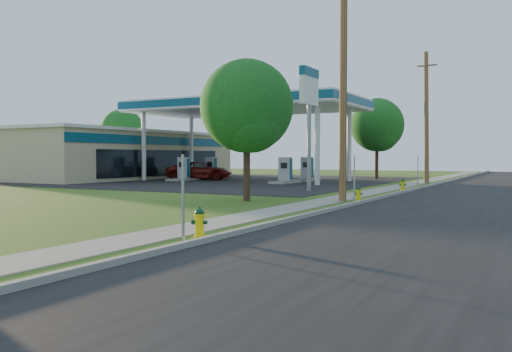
{
  "coord_description": "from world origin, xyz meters",
  "views": [
    {
      "loc": [
        7.24,
        -5.37,
        1.95
      ],
      "look_at": [
        0.0,
        8.0,
        1.4
      ],
      "focal_mm": 38.0,
      "sensor_mm": 36.0,
      "label": 1
    }
  ],
  "objects": [
    {
      "name": "utility_pole_far",
      "position": [
        -0.6,
        35.0,
        4.8
      ],
      "size": [
        1.4,
        0.32,
        9.5
      ],
      "color": "brown",
      "rests_on": "ground"
    },
    {
      "name": "convenience_store",
      "position": [
        -26.98,
        32.0,
        2.13
      ],
      "size": [
        10.4,
        22.4,
        4.25
      ],
      "color": "tan",
      "rests_on": "ground"
    },
    {
      "name": "fuel_pump_sw",
      "position": [
        -18.5,
        34.0,
        0.72
      ],
      "size": [
        1.2,
        3.2,
        1.9
      ],
      "color": "gray",
      "rests_on": "ground"
    },
    {
      "name": "sign_post_mid",
      "position": [
        0.25,
        16.0,
        1.0
      ],
      "size": [
        0.05,
        0.04,
        2.0
      ],
      "primitive_type": "cube",
      "color": "gray",
      "rests_on": "ground"
    },
    {
      "name": "fuel_pump_ne",
      "position": [
        -9.5,
        30.0,
        0.72
      ],
      "size": [
        1.2,
        3.2,
        1.9
      ],
      "color": "gray",
      "rests_on": "ground"
    },
    {
      "name": "price_pylon",
      "position": [
        -4.5,
        22.5,
        5.43
      ],
      "size": [
        0.34,
        2.04,
        6.85
      ],
      "color": "gray",
      "rests_on": "ground"
    },
    {
      "name": "fuel_pump_nw",
      "position": [
        -18.5,
        30.0,
        0.72
      ],
      "size": [
        1.2,
        3.2,
        1.9
      ],
      "color": "gray",
      "rests_on": "ground"
    },
    {
      "name": "car_red",
      "position": [
        -18.34,
        32.01,
        0.76
      ],
      "size": [
        6.0,
        4.54,
        1.51
      ],
      "primitive_type": "imported",
      "rotation": [
        0.0,
        0.0,
        2.0
      ],
      "color": "maroon",
      "rests_on": "ground"
    },
    {
      "name": "sign_post_near",
      "position": [
        0.25,
        4.2,
        1.0
      ],
      "size": [
        0.05,
        0.04,
        2.0
      ],
      "primitive_type": "cube",
      "color": "gray",
      "rests_on": "ground"
    },
    {
      "name": "sign_post_far",
      "position": [
        0.25,
        28.2,
        1.0
      ],
      "size": [
        0.05,
        0.04,
        2.0
      ],
      "primitive_type": "cube",
      "color": "gray",
      "rests_on": "ground"
    },
    {
      "name": "fuel_pump_se",
      "position": [
        -9.5,
        34.0,
        0.72
      ],
      "size": [
        1.2,
        3.2,
        1.9
      ],
      "color": "gray",
      "rests_on": "ground"
    },
    {
      "name": "tree_back",
      "position": [
        -34.52,
        40.64,
        4.68
      ],
      "size": [
        4.79,
        4.79,
        7.26
      ],
      "color": "#362619",
      "rests_on": "ground"
    },
    {
      "name": "forecourt",
      "position": [
        -16.0,
        32.0,
        0.01
      ],
      "size": [
        26.0,
        28.0,
        0.02
      ],
      "primitive_type": "cube",
      "color": "black",
      "rests_on": "ground"
    },
    {
      "name": "tree_lot",
      "position": [
        -5.77,
        40.73,
        4.5
      ],
      "size": [
        4.61,
        4.61,
        6.99
      ],
      "color": "#362619",
      "rests_on": "ground"
    },
    {
      "name": "tree_verge",
      "position": [
        -4.25,
        15.11,
        3.97
      ],
      "size": [
        4.07,
        4.07,
        6.18
      ],
      "color": "#362619",
      "rests_on": "ground"
    },
    {
      "name": "road",
      "position": [
        4.5,
        10.0,
        0.01
      ],
      "size": [
        8.0,
        120.0,
        0.02
      ],
      "primitive_type": "cube",
      "color": "black",
      "rests_on": "ground"
    },
    {
      "name": "sidewalk",
      "position": [
        -1.25,
        10.0,
        0.01
      ],
      "size": [
        1.5,
        120.0,
        0.03
      ],
      "primitive_type": "cube",
      "color": "gray",
      "rests_on": "ground"
    },
    {
      "name": "hydrant_mid",
      "position": [
        0.05,
        17.15,
        0.34
      ],
      "size": [
        0.36,
        0.32,
        0.69
      ],
      "color": "yellow",
      "rests_on": "ground"
    },
    {
      "name": "hydrant_far",
      "position": [
        0.1,
        25.03,
        0.36
      ],
      "size": [
        0.38,
        0.34,
        0.73
      ],
      "color": "yellow",
      "rests_on": "ground"
    },
    {
      "name": "gas_canopy",
      "position": [
        -14.0,
        32.0,
        5.9
      ],
      "size": [
        18.18,
        9.18,
        6.4
      ],
      "color": "silver",
      "rests_on": "ground"
    },
    {
      "name": "utility_pole_mid",
      "position": [
        -0.6,
        17.0,
        4.95
      ],
      "size": [
        1.4,
        0.32,
        9.8
      ],
      "color": "brown",
      "rests_on": "ground"
    },
    {
      "name": "hydrant_near",
      "position": [
        -0.08,
        5.3,
        0.37
      ],
      "size": [
        0.39,
        0.35,
        0.75
      ],
      "color": "yellow",
      "rests_on": "ground"
    },
    {
      "name": "curb",
      "position": [
        0.5,
        10.0,
        0.07
      ],
      "size": [
        0.15,
        120.0,
        0.15
      ],
      "primitive_type": "cube",
      "color": "gray",
      "rests_on": "ground"
    },
    {
      "name": "ground_plane",
      "position": [
        0.0,
        0.0,
        0.0
      ],
      "size": [
        140.0,
        140.0,
        0.0
      ],
      "primitive_type": "plane",
      "color": "#255413",
      "rests_on": "ground"
    }
  ]
}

